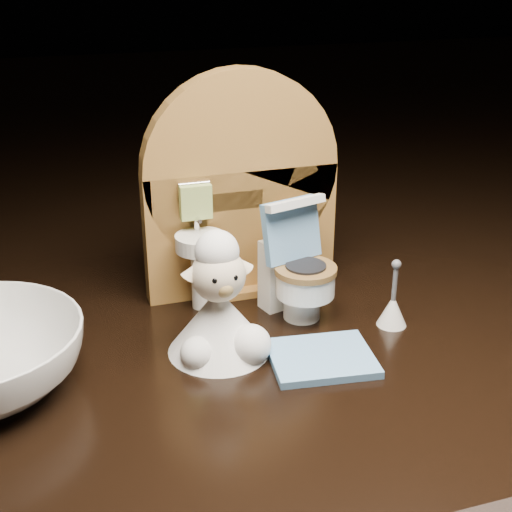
{
  "coord_description": "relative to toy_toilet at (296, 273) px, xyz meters",
  "views": [
    {
      "loc": [
        -0.13,
        -0.36,
        0.22
      ],
      "look_at": [
        -0.01,
        0.02,
        0.05
      ],
      "focal_mm": 50.0,
      "sensor_mm": 36.0,
      "label": 1
    }
  ],
  "objects": [
    {
      "name": "toy_toilet",
      "position": [
        0.0,
        0.0,
        0.0
      ],
      "size": [
        0.04,
        0.05,
        0.08
      ],
      "rotation": [
        0.0,
        0.0,
        0.27
      ],
      "color": "white",
      "rests_on": "ground"
    },
    {
      "name": "toilet_brush",
      "position": [
        0.05,
        -0.03,
        -0.02
      ],
      "size": [
        0.02,
        0.02,
        0.04
      ],
      "color": "white",
      "rests_on": "ground"
    },
    {
      "name": "backdrop_panel",
      "position": [
        -0.02,
        0.04,
        0.04
      ],
      "size": [
        0.13,
        0.05,
        0.15
      ],
      "color": "#9F6D31",
      "rests_on": "ground"
    },
    {
      "name": "plush_lamb",
      "position": [
        -0.06,
        -0.03,
        -0.0
      ],
      "size": [
        0.06,
        0.06,
        0.08
      ],
      "rotation": [
        0.0,
        0.0,
        0.02
      ],
      "color": "white",
      "rests_on": "ground"
    },
    {
      "name": "bath_mat",
      "position": [
        -0.01,
        -0.06,
        -0.03
      ],
      "size": [
        0.06,
        0.05,
        0.0
      ],
      "primitive_type": "cube",
      "rotation": [
        0.0,
        0.0,
        -0.12
      ],
      "color": "#649ACD",
      "rests_on": "ground"
    }
  ]
}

